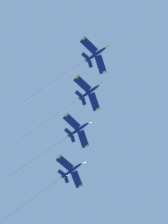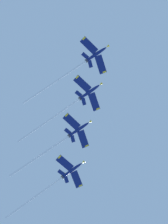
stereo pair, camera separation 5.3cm
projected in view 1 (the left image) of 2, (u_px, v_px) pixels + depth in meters
jet_lead at (83, 63)px, 156.31m from camera, size 38.43×33.23×13.58m
jet_second at (76, 102)px, 158.75m from camera, size 38.31×33.56×13.36m
jet_third at (62, 141)px, 160.14m from camera, size 37.50×32.06×12.45m
jet_fourth at (57, 181)px, 162.56m from camera, size 36.67×32.55×12.01m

